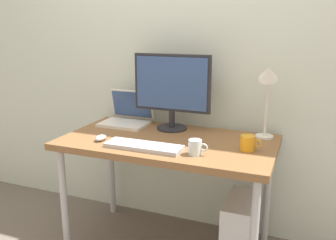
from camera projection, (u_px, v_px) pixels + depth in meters
name	position (u px, v px, depth m)	size (l,w,h in m)	color
back_wall	(190.00, 44.00, 2.40)	(4.40, 0.04, 2.60)	silver
desk	(168.00, 150.00, 2.19)	(1.28, 0.70, 0.75)	brown
monitor	(172.00, 88.00, 2.32)	(0.52, 0.20, 0.49)	#232328
laptop	(127.00, 115.00, 2.51)	(0.32, 0.27, 0.23)	silver
desk_lamp	(267.00, 85.00, 2.09)	(0.11, 0.16, 0.46)	silver
keyboard	(144.00, 146.00, 2.01)	(0.44, 0.14, 0.02)	#B2B2B7
mouse	(101.00, 138.00, 2.14)	(0.06, 0.09, 0.03)	#B2B2B7
coffee_mug	(248.00, 143.00, 1.97)	(0.12, 0.08, 0.09)	orange
glass_cup	(195.00, 147.00, 1.90)	(0.11, 0.07, 0.08)	silver
computer_tower	(240.00, 231.00, 2.18)	(0.18, 0.36, 0.42)	silver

